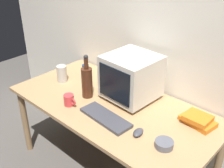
% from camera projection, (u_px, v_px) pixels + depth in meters
% --- Properties ---
extents(back_wall, '(4.00, 0.08, 2.50)m').
position_uv_depth(back_wall, '(152.00, 24.00, 2.25)').
color(back_wall, silver).
rests_on(back_wall, ground).
extents(desk, '(1.70, 0.84, 0.71)m').
position_uv_depth(desk, '(112.00, 112.00, 2.24)').
color(desk, tan).
rests_on(desk, ground).
extents(crt_monitor, '(0.40, 0.40, 0.37)m').
position_uv_depth(crt_monitor, '(131.00, 77.00, 2.19)').
color(crt_monitor, beige).
rests_on(crt_monitor, desk).
extents(keyboard, '(0.43, 0.18, 0.02)m').
position_uv_depth(keyboard, '(105.00, 117.00, 2.02)').
color(keyboard, '#3F3F47').
rests_on(keyboard, desk).
extents(computer_mouse, '(0.08, 0.11, 0.04)m').
position_uv_depth(computer_mouse, '(138.00, 132.00, 1.86)').
color(computer_mouse, '#3F3F47').
rests_on(computer_mouse, desk).
extents(bottle_tall, '(0.09, 0.09, 0.37)m').
position_uv_depth(bottle_tall, '(87.00, 81.00, 2.24)').
color(bottle_tall, '#472314').
rests_on(bottle_tall, desk).
extents(bottle_short, '(0.06, 0.06, 0.18)m').
position_uv_depth(bottle_short, '(86.00, 70.00, 2.60)').
color(bottle_short, navy).
rests_on(bottle_short, desk).
extents(book_stack, '(0.26, 0.18, 0.07)m').
position_uv_depth(book_stack, '(198.00, 120.00, 1.96)').
color(book_stack, orange).
rests_on(book_stack, desk).
extents(mug, '(0.12, 0.08, 0.09)m').
position_uv_depth(mug, '(69.00, 100.00, 2.17)').
color(mug, '#CC383D').
rests_on(mug, desk).
extents(cd_spindle, '(0.12, 0.12, 0.04)m').
position_uv_depth(cd_spindle, '(164.00, 144.00, 1.75)').
color(cd_spindle, '#595B66').
rests_on(cd_spindle, desk).
extents(metal_canister, '(0.09, 0.09, 0.15)m').
position_uv_depth(metal_canister, '(62.00, 74.00, 2.51)').
color(metal_canister, '#B7B2A8').
rests_on(metal_canister, desk).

